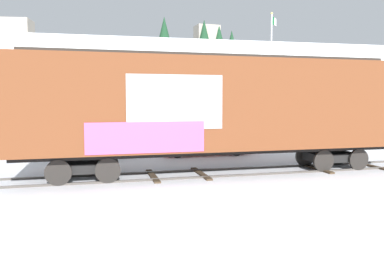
% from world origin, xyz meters
% --- Properties ---
extents(ground_plane, '(260.00, 260.00, 0.00)m').
position_xyz_m(ground_plane, '(0.00, 0.00, 0.00)').
color(ground_plane, silver).
extents(track, '(60.02, 3.59, 0.08)m').
position_xyz_m(track, '(2.08, 0.03, 0.04)').
color(track, '#4C4742').
rests_on(track, ground_plane).
extents(freight_car, '(15.89, 3.27, 4.85)m').
position_xyz_m(freight_car, '(1.13, -0.00, 2.76)').
color(freight_car, brown).
rests_on(freight_car, ground_plane).
extents(flagpole, '(0.87, 1.01, 9.43)m').
position_xyz_m(flagpole, '(8.63, 11.67, 5.58)').
color(flagpole, silver).
rests_on(flagpole, ground_plane).
extents(hillside, '(135.34, 32.90, 17.86)m').
position_xyz_m(hillside, '(-0.04, 63.04, 6.60)').
color(hillside, silver).
rests_on(hillside, ground_plane).
extents(parked_car_silver, '(4.79, 2.28, 1.80)m').
position_xyz_m(parked_car_silver, '(-4.11, 5.96, 0.90)').
color(parked_car_silver, '#B7BABF').
rests_on(parked_car_silver, ground_plane).
extents(parked_car_red, '(4.79, 1.94, 1.60)m').
position_xyz_m(parked_car_red, '(1.78, 5.40, 0.79)').
color(parked_car_red, '#B21E1E').
rests_on(parked_car_red, ground_plane).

